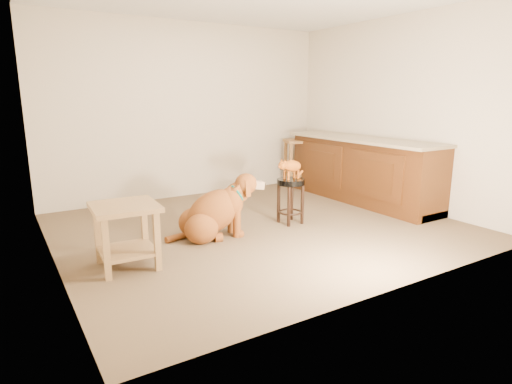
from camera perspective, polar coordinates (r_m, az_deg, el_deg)
floor at (r=5.14m, az=0.60°, el=-4.64°), size 4.50×4.00×0.01m
room_shell at (r=4.90m, az=0.65°, el=14.39°), size 4.54×4.04×2.62m
cabinet_run at (r=6.46m, az=13.89°, el=2.64°), size 0.70×2.56×0.94m
padded_stool at (r=5.20m, az=4.64°, el=0.01°), size 0.34×0.34×0.55m
wood_stool at (r=7.20m, az=5.66°, el=3.86°), size 0.57×0.57×0.82m
side_table at (r=4.04m, az=-16.95°, el=-4.37°), size 0.59×0.59×0.59m
golden_retriever at (r=4.72m, az=-5.58°, el=-2.80°), size 1.15×0.62×0.74m
tabby_kitten at (r=5.14m, az=4.60°, el=3.40°), size 0.45×0.17×0.28m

